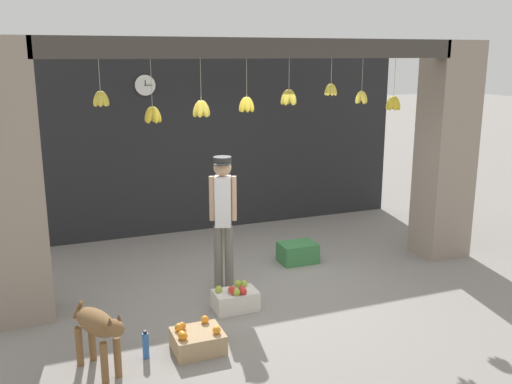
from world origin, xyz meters
The scene contains 12 objects.
ground_plane centered at (0.00, 0.00, 0.00)m, with size 60.00×60.00×0.00m, color gray.
shop_back_wall centered at (0.00, 2.87, 1.58)m, with size 7.23×0.12×3.17m, color #232326.
shop_pillar_left centered at (-2.97, 0.30, 1.58)m, with size 0.70×0.60×3.17m, color gray.
shop_pillar_right centered at (2.97, 0.30, 1.58)m, with size 0.70×0.60×3.17m, color gray.
storefront_awning centered at (-0.01, 0.12, 2.97)m, with size 5.33×0.30×0.98m.
dog centered at (-2.27, -1.26, 0.47)m, with size 0.48×0.81×0.68m.
shopkeeper centered at (-0.54, 0.18, 1.05)m, with size 0.33×0.31×1.75m.
fruit_crate_oranges centered at (-1.30, -1.20, 0.11)m, with size 0.51×0.44×0.29m.
fruit_crate_apples centered at (-0.60, -0.43, 0.13)m, with size 0.52×0.34×0.31m.
produce_box_green centered at (0.79, 0.74, 0.15)m, with size 0.54×0.38×0.29m, color #387A42.
water_bottle centered at (-1.82, -1.15, 0.14)m, with size 0.07×0.07×0.30m.
wall_clock centered at (-0.95, 2.79, 2.50)m, with size 0.34×0.03×0.34m.
Camera 1 is at (-2.71, -6.38, 2.98)m, focal length 40.00 mm.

